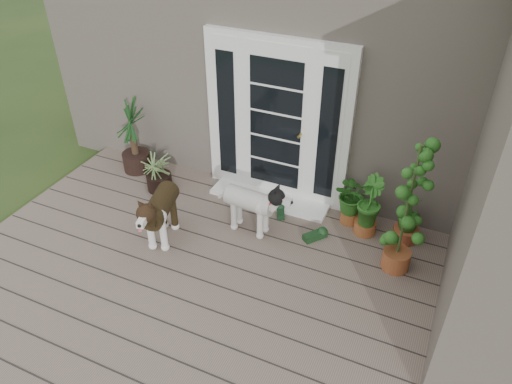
% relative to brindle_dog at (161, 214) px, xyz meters
% --- Properties ---
extents(deck, '(6.20, 4.60, 0.12)m').
position_rel_brindle_dog_xyz_m(deck, '(1.05, -0.76, -0.42)').
color(deck, '#6B5B4C').
rests_on(deck, ground).
extents(house_main, '(7.40, 4.00, 3.10)m').
position_rel_brindle_dog_xyz_m(house_main, '(1.05, 3.49, 1.07)').
color(house_main, '#665E54').
rests_on(house_main, ground).
extents(door_unit, '(1.90, 0.14, 2.15)m').
position_rel_brindle_dog_xyz_m(door_unit, '(0.85, 1.44, 0.72)').
color(door_unit, white).
rests_on(door_unit, deck).
extents(door_step, '(1.60, 0.40, 0.05)m').
position_rel_brindle_dog_xyz_m(door_step, '(0.85, 1.24, -0.33)').
color(door_step, white).
rests_on(door_step, deck).
extents(brindle_dog, '(0.57, 0.92, 0.72)m').
position_rel_brindle_dog_xyz_m(brindle_dog, '(0.00, 0.00, 0.00)').
color(brindle_dog, '#322512').
rests_on(brindle_dog, deck).
extents(white_dog, '(0.82, 0.40, 0.66)m').
position_rel_brindle_dog_xyz_m(white_dog, '(0.88, 0.57, -0.03)').
color(white_dog, white).
rests_on(white_dog, deck).
extents(spider_plant, '(0.76, 0.76, 0.61)m').
position_rel_brindle_dog_xyz_m(spider_plant, '(-0.63, 0.86, -0.05)').
color(spider_plant, '#9EB56F').
rests_on(spider_plant, deck).
extents(yucca, '(0.83, 0.83, 1.08)m').
position_rel_brindle_dog_xyz_m(yucca, '(-1.21, 1.15, 0.18)').
color(yucca, black).
rests_on(yucca, deck).
extents(herb_a, '(0.60, 0.60, 0.59)m').
position_rel_brindle_dog_xyz_m(herb_a, '(1.96, 1.24, -0.06)').
color(herb_a, '#1B601E').
rests_on(herb_a, deck).
extents(herb_b, '(0.50, 0.50, 0.57)m').
position_rel_brindle_dog_xyz_m(herb_b, '(2.18, 1.11, -0.07)').
color(herb_b, '#1E621C').
rests_on(herb_b, deck).
extents(herb_c, '(0.44, 0.44, 0.49)m').
position_rel_brindle_dog_xyz_m(herb_c, '(2.65, 1.18, -0.11)').
color(herb_c, '#1A5C1F').
rests_on(herb_c, deck).
extents(sapling, '(0.50, 0.50, 1.63)m').
position_rel_brindle_dog_xyz_m(sapling, '(2.64, 0.64, 0.46)').
color(sapling, '#1B5F20').
rests_on(sapling, deck).
extents(clog_left, '(0.24, 0.31, 0.09)m').
position_rel_brindle_dog_xyz_m(clog_left, '(1.11, 1.01, -0.32)').
color(clog_left, black).
rests_on(clog_left, deck).
extents(clog_right, '(0.34, 0.37, 0.10)m').
position_rel_brindle_dog_xyz_m(clog_right, '(1.66, 0.74, -0.31)').
color(clog_right, '#153417').
rests_on(clog_right, deck).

